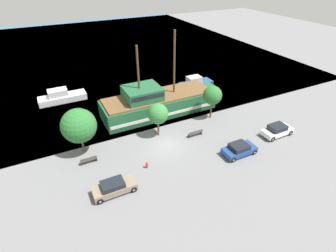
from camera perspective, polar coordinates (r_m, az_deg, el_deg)
ground_plane at (r=32.08m, az=-0.61°, el=-4.12°), size 160.00×160.00×0.00m
water_surface at (r=70.74m, az=-17.06°, el=15.46°), size 80.00×80.00×0.00m
pirate_ship at (r=38.11m, az=-2.23°, el=5.21°), size 17.72×5.33×11.51m
moored_boat_dockside at (r=45.04m, az=-22.18°, el=5.93°), size 7.21×2.29×2.07m
moored_boat_outer at (r=47.47m, az=5.99°, el=9.41°), size 6.02×2.21×1.79m
parked_car_curb_front at (r=36.15m, az=22.68°, el=-0.87°), size 4.06×1.82×1.52m
parked_car_curb_mid at (r=31.35m, az=15.24°, el=-4.90°), size 3.93×1.95×1.37m
parked_car_curb_rear at (r=26.32m, az=-11.65°, el=-12.92°), size 4.18×1.79×1.34m
fire_hydrant at (r=28.68m, az=-4.64°, el=-8.40°), size 0.42×0.25×0.76m
bench_promenade_east at (r=33.56m, az=5.99°, el=-1.54°), size 1.93×0.45×0.85m
bench_promenade_west at (r=30.44m, az=-16.89°, el=-7.07°), size 1.80×0.45×0.85m
tree_row_east at (r=30.74m, az=-18.85°, el=0.04°), size 3.95×3.95×5.50m
tree_row_mideast at (r=32.17m, az=-2.20°, el=2.65°), size 2.58×2.58×4.44m
tree_row_midwest at (r=36.46m, az=9.64°, el=6.58°), size 2.62×2.62×4.80m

